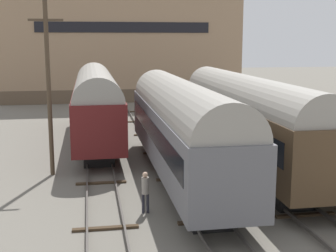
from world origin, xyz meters
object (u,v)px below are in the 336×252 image
train_car_brown (246,115)px  person_worker (145,188)px  train_car_maroon (96,101)px  utility_pole (49,86)px  train_car_grey (181,124)px

train_car_brown → person_worker: train_car_brown is taller
train_car_maroon → utility_pole: utility_pole is taller
train_car_maroon → person_worker: 14.72m
train_car_maroon → train_car_brown: bearing=-44.3°
train_car_maroon → train_car_grey: 10.85m
train_car_grey → person_worker: bearing=-118.4°
train_car_maroon → train_car_brown: (8.37, -8.17, 0.02)m
train_car_maroon → utility_pole: 8.46m
train_car_grey → utility_pole: bearing=162.2°
person_worker → utility_pole: (-4.35, 6.64, 3.80)m
train_car_grey → person_worker: (-2.42, -4.47, -1.90)m
train_car_grey → train_car_brown: bearing=23.7°
train_car_maroon → train_car_grey: size_ratio=0.98×
train_car_maroon → train_car_grey: bearing=-67.3°
person_worker → utility_pole: utility_pole is taller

